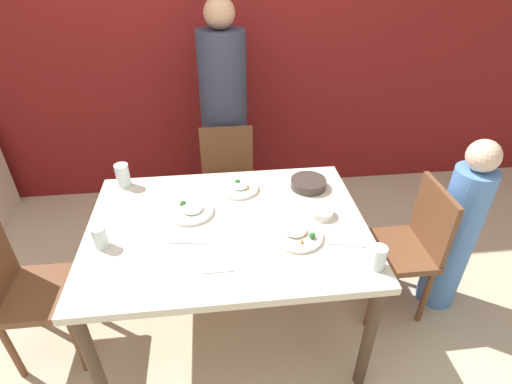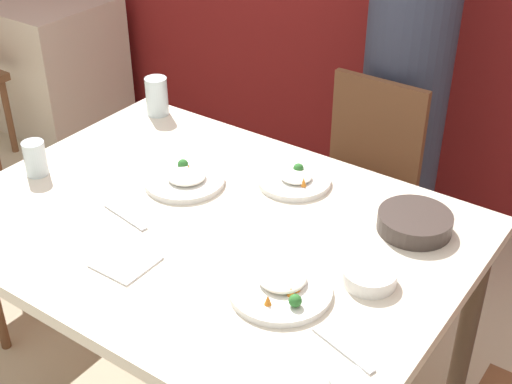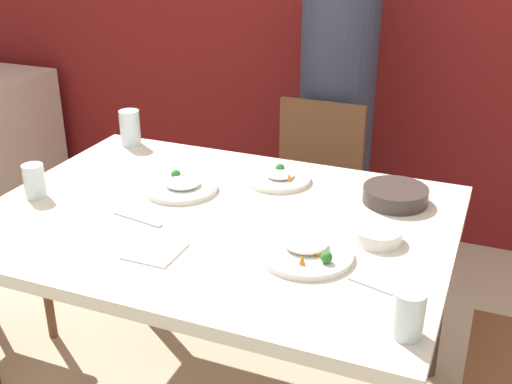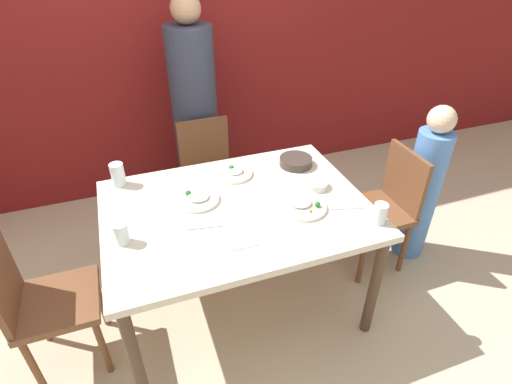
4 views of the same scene
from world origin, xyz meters
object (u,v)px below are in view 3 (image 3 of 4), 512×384
object	(u,v)px
chair_adult_spot	(311,194)
person_adult	(336,107)
bowl_curry	(395,194)
glass_water_tall	(34,181)
plate_rice_adult	(278,178)

from	to	relation	value
chair_adult_spot	person_adult	distance (m)	0.46
chair_adult_spot	bowl_curry	size ratio (longest dim) A/B	4.18
chair_adult_spot	glass_water_tall	bearing A→B (deg)	-124.22
bowl_curry	chair_adult_spot	bearing A→B (deg)	128.72
bowl_curry	plate_rice_adult	xyz separation A→B (m)	(-0.41, 0.02, -0.01)
person_adult	chair_adult_spot	bearing A→B (deg)	-90.00
chair_adult_spot	glass_water_tall	xyz separation A→B (m)	(-0.65, -0.95, 0.34)
plate_rice_adult	glass_water_tall	size ratio (longest dim) A/B	2.04
bowl_curry	plate_rice_adult	distance (m)	0.41
plate_rice_adult	person_adult	bearing A→B (deg)	92.57
chair_adult_spot	bowl_curry	bearing A→B (deg)	-51.28
bowl_curry	glass_water_tall	size ratio (longest dim) A/B	1.85
person_adult	glass_water_tall	size ratio (longest dim) A/B	15.00
person_adult	bowl_curry	world-z (taller)	person_adult
chair_adult_spot	person_adult	size ratio (longest dim) A/B	0.51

